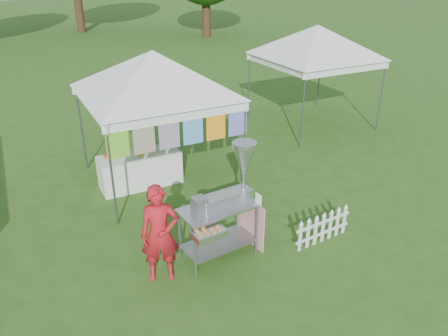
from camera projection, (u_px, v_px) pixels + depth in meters
ground at (232, 261)px, 7.50m from camera, size 120.00×120.00×0.00m
canopy_main at (152, 51)px, 9.01m from camera, size 4.24×4.24×3.45m
canopy_right at (318, 25)px, 12.50m from camera, size 4.24×4.24×3.45m
donut_cart at (229, 194)px, 7.23m from camera, size 1.44×1.10×2.01m
vendor at (160, 234)px, 6.79m from camera, size 0.69×0.56×1.66m
picket_fence at (323, 228)px, 7.91m from camera, size 1.26×0.12×0.56m
display_table at (140, 170)px, 9.90m from camera, size 1.80×0.70×0.76m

